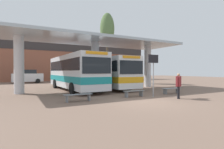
# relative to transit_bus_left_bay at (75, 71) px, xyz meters

# --- Properties ---
(ground_plane) EXTENTS (100.00, 100.00, 0.00)m
(ground_plane) POSITION_rel_transit_bus_left_bay_xyz_m (1.88, -8.91, -1.87)
(ground_plane) COLOR #755B4C
(townhouse_backdrop) EXTENTS (40.00, 0.58, 7.59)m
(townhouse_backdrop) POSITION_rel_transit_bus_left_bay_xyz_m (1.88, 17.91, 2.55)
(townhouse_backdrop) COLOR brown
(townhouse_backdrop) RESTS_ON ground_plane
(station_canopy) EXTENTS (18.59, 5.93, 5.09)m
(station_canopy) POSITION_rel_transit_bus_left_bay_xyz_m (1.88, -0.79, 2.46)
(station_canopy) COLOR silver
(station_canopy) RESTS_ON ground_plane
(transit_bus_left_bay) EXTENTS (3.14, 10.50, 3.38)m
(transit_bus_left_bay) POSITION_rel_transit_bus_left_bay_xyz_m (0.00, 0.00, 0.00)
(transit_bus_left_bay) COLOR silver
(transit_bus_left_bay) RESTS_ON ground_plane
(transit_bus_center_bay) EXTENTS (2.98, 12.38, 3.22)m
(transit_bus_center_bay) POSITION_rel_transit_bus_left_bay_xyz_m (3.74, 1.35, -0.08)
(transit_bus_center_bay) COLOR white
(transit_bus_center_bay) RESTS_ON ground_plane
(waiting_bench_near_pillar) EXTENTS (1.76, 0.44, 0.46)m
(waiting_bench_near_pillar) POSITION_rel_transit_bus_left_bay_xyz_m (-1.71, -6.72, -1.53)
(waiting_bench_near_pillar) COLOR slate
(waiting_bench_near_pillar) RESTS_ON ground_plane
(waiting_bench_mid_platform) EXTENTS (1.64, 0.44, 0.46)m
(waiting_bench_mid_platform) POSITION_rel_transit_bus_left_bay_xyz_m (2.48, -6.72, -1.53)
(waiting_bench_mid_platform) COLOR slate
(waiting_bench_mid_platform) RESTS_ON ground_plane
(waiting_bench_far_platform) EXTENTS (1.82, 0.44, 0.46)m
(waiting_bench_far_platform) POSITION_rel_transit_bus_left_bay_xyz_m (6.30, -6.72, -1.53)
(waiting_bench_far_platform) COLOR slate
(waiting_bench_far_platform) RESTS_ON ground_plane
(info_sign_platform) EXTENTS (0.90, 0.09, 3.08)m
(info_sign_platform) POSITION_rel_transit_bus_left_bay_xyz_m (3.77, -7.34, 0.32)
(info_sign_platform) COLOR gray
(info_sign_platform) RESTS_ON ground_plane
(pedestrian_waiting) EXTENTS (0.61, 0.42, 1.73)m
(pedestrian_waiting) POSITION_rel_transit_bus_left_bay_xyz_m (4.62, -8.90, -0.82)
(pedestrian_waiting) COLOR black
(pedestrian_waiting) RESTS_ON ground_plane
(poplar_tree_behind_left) EXTENTS (2.32, 2.32, 11.29)m
(poplar_tree_behind_left) POSITION_rel_transit_bus_left_bay_xyz_m (7.75, 8.16, 6.71)
(poplar_tree_behind_left) COLOR #473A2B
(poplar_tree_behind_left) RESTS_ON ground_plane
(parked_car_street) EXTENTS (4.60, 2.32, 2.12)m
(parked_car_street) POSITION_rel_transit_bus_left_bay_xyz_m (-3.73, 13.46, -0.84)
(parked_car_street) COLOR silver
(parked_car_street) RESTS_ON ground_plane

